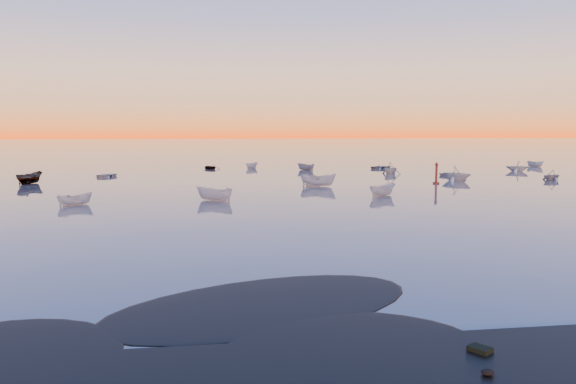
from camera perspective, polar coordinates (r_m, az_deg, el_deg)
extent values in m
plane|color=#695D57|center=(121.12, -6.13, 3.04)|extent=(600.00, 600.00, 0.00)
imported|color=beige|center=(60.28, 9.57, -0.40)|extent=(3.31, 4.00, 1.29)
cylinder|color=#4D1810|center=(75.28, 14.81, 0.86)|extent=(0.83, 0.83, 0.28)
cylinder|color=#4D1810|center=(75.18, 14.84, 1.73)|extent=(0.30, 0.30, 2.40)
cone|color=#4D1810|center=(75.08, 14.87, 2.82)|extent=(0.55, 0.55, 0.46)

